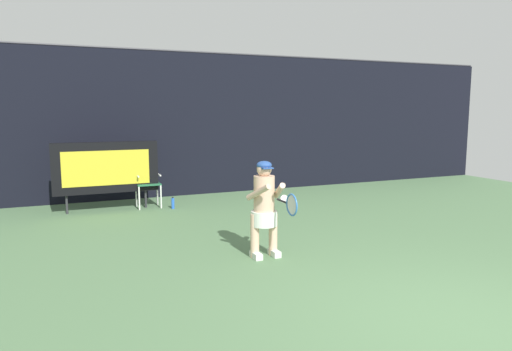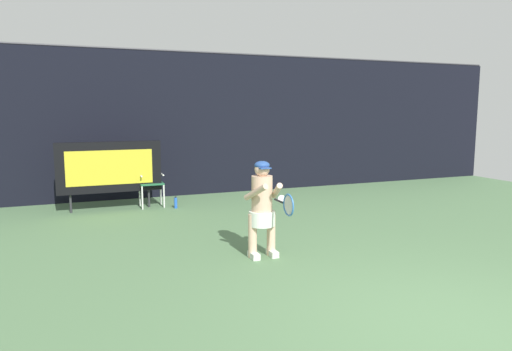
{
  "view_description": "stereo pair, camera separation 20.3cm",
  "coord_description": "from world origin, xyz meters",
  "px_view_note": "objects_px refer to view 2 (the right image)",
  "views": [
    {
      "loc": [
        -3.76,
        -3.21,
        2.17
      ],
      "look_at": [
        -0.58,
        4.18,
        1.05
      ],
      "focal_mm": 32.86,
      "sensor_mm": 36.0,
      "label": 1
    },
    {
      "loc": [
        -3.57,
        -3.29,
        2.17
      ],
      "look_at": [
        -0.58,
        4.18,
        1.05
      ],
      "focal_mm": 32.86,
      "sensor_mm": 36.0,
      "label": 2
    }
  ],
  "objects_px": {
    "scoreboard": "(110,167)",
    "tennis_racket": "(288,205)",
    "water_bottle": "(176,203)",
    "umpire_chair": "(151,179)",
    "tennis_player": "(262,206)"
  },
  "relations": [
    {
      "from": "scoreboard",
      "to": "tennis_racket",
      "type": "height_order",
      "value": "scoreboard"
    },
    {
      "from": "umpire_chair",
      "to": "tennis_player",
      "type": "xyz_separation_m",
      "value": [
        0.93,
        -4.37,
        0.16
      ]
    },
    {
      "from": "scoreboard",
      "to": "tennis_player",
      "type": "relative_size",
      "value": 1.53
    },
    {
      "from": "scoreboard",
      "to": "tennis_racket",
      "type": "xyz_separation_m",
      "value": [
        1.94,
        -4.91,
        -0.05
      ]
    },
    {
      "from": "tennis_player",
      "to": "tennis_racket",
      "type": "distance_m",
      "value": 0.63
    },
    {
      "from": "scoreboard",
      "to": "umpire_chair",
      "type": "bearing_deg",
      "value": 4.07
    },
    {
      "from": "tennis_racket",
      "to": "scoreboard",
      "type": "bearing_deg",
      "value": 117.85
    },
    {
      "from": "umpire_chair",
      "to": "scoreboard",
      "type": "bearing_deg",
      "value": -175.93
    },
    {
      "from": "umpire_chair",
      "to": "water_bottle",
      "type": "distance_m",
      "value": 0.8
    },
    {
      "from": "scoreboard",
      "to": "water_bottle",
      "type": "height_order",
      "value": "scoreboard"
    },
    {
      "from": "scoreboard",
      "to": "water_bottle",
      "type": "bearing_deg",
      "value": -14.72
    },
    {
      "from": "scoreboard",
      "to": "water_bottle",
      "type": "distance_m",
      "value": 1.63
    },
    {
      "from": "tennis_player",
      "to": "tennis_racket",
      "type": "bearing_deg",
      "value": -78.5
    },
    {
      "from": "water_bottle",
      "to": "tennis_racket",
      "type": "xyz_separation_m",
      "value": [
        0.58,
        -4.55,
        0.77
      ]
    },
    {
      "from": "water_bottle",
      "to": "tennis_racket",
      "type": "height_order",
      "value": "tennis_racket"
    }
  ]
}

